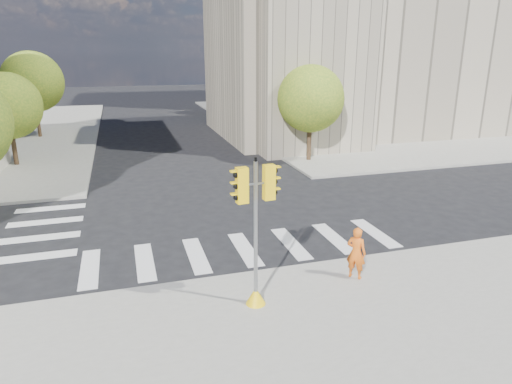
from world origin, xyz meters
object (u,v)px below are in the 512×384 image
Objects in this scene: lamp_far at (243,75)px; photographer at (356,253)px; lamp_near at (295,85)px; traffic_signal at (256,246)px.

photographer is (-5.43, -33.33, -3.59)m from lamp_far.
lamp_near is 14.00m from lamp_far.
lamp_far is at bearing -52.33° from photographer.
lamp_near is 4.83× the size of photographer.
traffic_signal is 3.62m from photographer.
photographer is at bearing -99.25° from lamp_far.
lamp_far is at bearing 90.00° from lamp_near.
lamp_near reaches higher than traffic_signal.
lamp_far is 33.96m from photographer.
traffic_signal is (-8.87, -33.94, -2.65)m from lamp_far.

